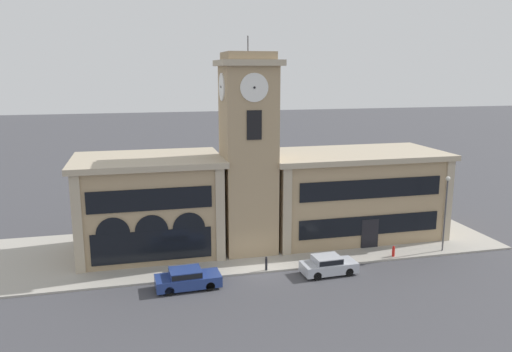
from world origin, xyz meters
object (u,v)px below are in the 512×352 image
at_px(parked_car_mid, 328,265).
at_px(parked_car_near, 187,278).
at_px(fire_hydrant, 393,251).
at_px(street_lamp, 446,203).
at_px(bollard, 266,264).

bearing_deg(parked_car_mid, parked_car_near, 177.51).
distance_m(parked_car_near, fire_hydrant, 16.60).
distance_m(street_lamp, bollard, 15.54).
bearing_deg(fire_hydrant, bollard, -178.22).
xyz_separation_m(parked_car_mid, bollard, (-4.31, 1.41, -0.05)).
xyz_separation_m(parked_car_near, bollard, (5.97, 1.41, -0.05)).
distance_m(parked_car_mid, bollard, 4.54).
bearing_deg(fire_hydrant, street_lamp, 3.12).
xyz_separation_m(street_lamp, fire_hydrant, (-4.58, -0.25, -3.62)).
relative_size(street_lamp, bollard, 5.86).
height_order(parked_car_mid, fire_hydrant, parked_car_mid).
bearing_deg(street_lamp, bollard, -177.81).
height_order(parked_car_near, fire_hydrant, parked_car_near).
height_order(street_lamp, fire_hydrant, street_lamp).
bearing_deg(street_lamp, fire_hydrant, -176.88).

